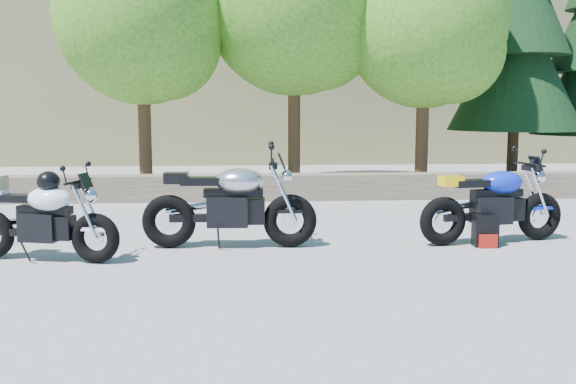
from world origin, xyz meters
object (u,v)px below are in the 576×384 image
Objects in this scene: silver_bike at (231,205)px; white_bike at (41,217)px; blue_bike at (494,204)px; backpack at (485,231)px.

white_bike is at bearing -163.25° from silver_bike.
silver_bike is 3.52m from blue_bike.
silver_bike is at bearing 28.43° from white_bike.
silver_bike is 5.51× the size of backpack.
silver_bike is 1.18× the size of white_bike.
blue_bike is at bearing 3.30° from silver_bike.
backpack is (-0.19, -0.23, -0.32)m from blue_bike.
white_bike is 5.78m from blue_bike.
backpack is at bearing -0.57° from silver_bike.
blue_bike is 5.13× the size of backpack.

